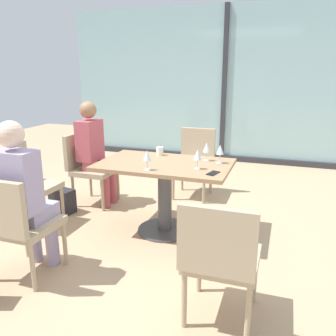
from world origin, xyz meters
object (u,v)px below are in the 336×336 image
at_px(chair_far_left, 88,164).
at_px(coffee_cup, 160,151).
at_px(dining_table_main, 165,181).
at_px(chair_near_window, 195,158).
at_px(chair_side_end, 25,180).
at_px(cell_phone_on_table, 213,173).
at_px(wine_glass_2, 220,150).
at_px(wine_glass_3, 207,148).
at_px(wine_glass_1, 147,156).
at_px(chair_front_right, 220,255).
at_px(wine_glass_0, 198,155).
at_px(person_front_left, 23,192).
at_px(person_far_left, 95,149).
at_px(chair_front_left, 16,221).
at_px(handbag_1, 62,201).

bearing_deg(chair_far_left, coffee_cup, -10.40).
bearing_deg(dining_table_main, chair_near_window, 90.00).
xyz_separation_m(chair_side_end, cell_phone_on_table, (1.98, 0.10, 0.24)).
bearing_deg(wine_glass_2, wine_glass_3, 160.31).
bearing_deg(wine_glass_2, wine_glass_1, -141.42).
xyz_separation_m(chair_front_right, wine_glass_0, (-0.42, 1.07, 0.37)).
bearing_deg(person_front_left, person_far_left, 100.06).
relative_size(chair_near_window, person_far_left, 0.69).
distance_m(chair_front_right, wine_glass_2, 1.43).
bearing_deg(chair_side_end, coffee_cup, 24.55).
xyz_separation_m(chair_front_left, wine_glass_3, (1.15, 1.40, 0.37)).
relative_size(chair_near_window, handbag_1, 2.90).
bearing_deg(dining_table_main, cell_phone_on_table, -22.24).
bearing_deg(handbag_1, person_far_left, 69.99).
xyz_separation_m(wine_glass_1, wine_glass_2, (0.58, 0.46, 0.00)).
xyz_separation_m(person_front_left, wine_glass_3, (1.15, 1.30, 0.16)).
distance_m(person_front_left, coffee_cup, 1.50).
distance_m(dining_table_main, wine_glass_3, 0.54).
xyz_separation_m(chair_side_end, wine_glass_1, (1.39, 0.01, 0.37)).
distance_m(cell_phone_on_table, handbag_1, 1.95).
height_order(wine_glass_2, coffee_cup, wine_glass_2).
height_order(dining_table_main, person_front_left, person_front_left).
relative_size(dining_table_main, cell_phone_on_table, 8.96).
bearing_deg(chair_front_right, chair_front_left, 180.00).
bearing_deg(person_far_left, handbag_1, -122.85).
relative_size(person_front_left, wine_glass_3, 6.81).
bearing_deg(chair_near_window, person_front_left, -109.04).
xyz_separation_m(dining_table_main, wine_glass_0, (0.36, -0.12, 0.32)).
distance_m(person_far_left, coffee_cup, 0.93).
relative_size(chair_front_left, handbag_1, 2.90).
distance_m(wine_glass_1, wine_glass_2, 0.74).
height_order(person_far_left, wine_glass_3, person_far_left).
bearing_deg(chair_front_left, wine_glass_0, 43.19).
bearing_deg(wine_glass_1, chair_far_left, 145.22).
bearing_deg(person_far_left, wine_glass_3, -10.07).
xyz_separation_m(chair_far_left, chair_near_window, (1.17, 0.72, 0.00)).
distance_m(chair_side_end, wine_glass_2, 2.06).
xyz_separation_m(chair_front_right, person_far_left, (-1.84, 1.66, 0.20)).
bearing_deg(handbag_1, chair_front_left, -55.08).
height_order(chair_far_left, chair_side_end, same).
height_order(chair_front_right, coffee_cup, chair_front_right).
xyz_separation_m(chair_near_window, wine_glass_1, (-0.06, -1.49, 0.37)).
distance_m(chair_near_window, wine_glass_0, 1.40).
height_order(chair_near_window, person_far_left, person_far_left).
height_order(dining_table_main, cell_phone_on_table, cell_phone_on_table).
xyz_separation_m(wine_glass_0, coffee_cup, (-0.51, 0.40, -0.09)).
bearing_deg(chair_near_window, wine_glass_0, -74.65).
height_order(chair_front_left, chair_front_right, same).
bearing_deg(chair_near_window, chair_front_right, -71.77).
distance_m(wine_glass_2, wine_glass_3, 0.15).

